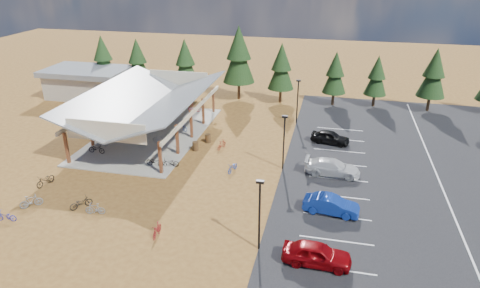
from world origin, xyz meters
The scene contains 39 objects.
ground centered at (0.00, 0.00, 0.00)m, with size 140.00×140.00×0.00m, color brown.
asphalt_lot centered at (18.50, 3.00, 0.02)m, with size 27.00×44.00×0.04m, color black.
concrete_pad centered at (-10.00, 7.00, 0.05)m, with size 10.60×18.60×0.10m, color gray.
bike_pavilion centered at (-10.00, 7.00, 3.82)m, with size 11.65×19.40×4.97m.
outbuilding centered at (-24.00, 18.00, 2.03)m, with size 11.00×7.00×3.90m.
lamp_post_0 centered at (5.00, -10.00, 2.98)m, with size 0.50×0.25×5.14m.
lamp_post_1 centered at (5.00, 2.00, 2.98)m, with size 0.50×0.25×5.14m.
lamp_post_2 centered at (5.00, 14.00, 2.98)m, with size 0.50×0.25×5.14m.
trash_bin_0 centered at (-4.02, 4.07, 0.45)m, with size 0.60×0.60×0.90m, color #473019.
trash_bin_1 centered at (-3.38, 6.27, 0.45)m, with size 0.60×0.60×0.90m, color #473019.
pine_0 centered at (-23.21, 21.39, 4.78)m, with size 3.36×3.36×7.83m.
pine_1 centered at (-18.01, 21.48, 4.63)m, with size 3.26×3.26×7.59m.
pine_2 centered at (-10.85, 21.04, 4.82)m, with size 3.39×3.39×7.90m.
pine_3 centered at (-3.58, 21.51, 5.97)m, with size 4.20×4.20×9.78m.
pine_4 centered at (2.10, 21.19, 4.79)m, with size 3.37×3.37×7.85m.
pine_5 centered at (8.92, 21.63, 4.27)m, with size 3.00×3.00×7.00m.
pine_6 centered at (14.05, 22.26, 4.03)m, with size 2.83×2.83×6.60m.
pine_7 centered at (20.58, 21.90, 4.82)m, with size 3.39×3.39×7.89m.
bike_0 centered at (-13.18, 1.11, 0.55)m, with size 0.60×1.72×0.91m, color black.
bike_1 centered at (-13.62, 2.73, 0.55)m, with size 0.42×1.49×0.89m, color gray.
bike_2 centered at (-11.91, 9.36, 0.54)m, with size 0.59×1.69×0.89m, color #1B4498.
bike_3 centered at (-13.37, 12.64, 0.57)m, with size 0.44×1.55×0.93m, color maroon.
bike_4 centered at (-6.46, -0.29, 0.55)m, with size 0.59×1.70×0.90m, color black.
bike_5 centered at (-8.20, 4.82, 0.54)m, with size 0.42×1.47×0.89m, color gray.
bike_6 centered at (-7.15, 8.52, 0.54)m, with size 0.59×1.69×0.89m, color #264196.
bike_7 centered at (-7.70, 14.80, 0.57)m, with size 0.44×1.57×0.94m, color maroon.
bike_8 centered at (-14.16, -5.48, 0.48)m, with size 0.64×1.83×0.96m, color black.
bike_9 centered at (-13.04, -8.80, 0.51)m, with size 0.48×1.69×1.02m, color gray.
bike_10 centered at (-13.58, -10.89, 0.41)m, with size 0.54×1.55×0.81m, color #161E9B.
bike_11 centered at (-2.13, -10.10, 0.47)m, with size 0.45×1.58×0.95m, color maroon.
bike_12 centered at (-9.23, -8.07, 0.46)m, with size 0.61×1.74×0.92m, color black.
bike_13 centered at (-7.72, -8.60, 0.46)m, with size 0.43×1.53×0.92m, color gray.
bike_14 centered at (0.69, 0.40, 0.43)m, with size 0.57×1.65×0.86m, color #0F3296.
bike_15 centered at (-1.57, 5.03, 0.46)m, with size 0.44×1.54×0.93m, color maroon.
bike_16 centered at (-5.14, -0.02, 0.44)m, with size 0.58×1.67×0.88m, color black.
car_0 centered at (8.80, -10.70, 0.77)m, with size 1.73×4.31×1.47m, color #7A0408.
car_1 centered at (9.50, -4.58, 0.72)m, with size 1.45×4.15×1.37m, color navy.
car_3 centered at (9.41, 1.75, 0.74)m, with size 1.96×4.82×1.40m, color silver.
car_4 centered at (9.01, 8.78, 0.71)m, with size 1.58×3.92×1.33m, color black.
Camera 1 is at (8.91, -32.83, 17.76)m, focal length 32.00 mm.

